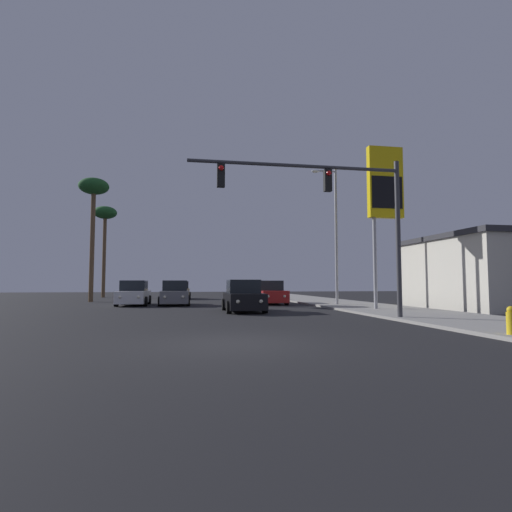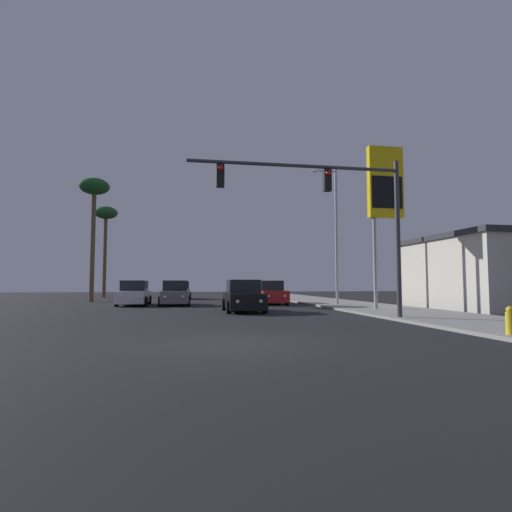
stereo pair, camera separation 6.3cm
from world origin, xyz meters
TOP-DOWN VIEW (x-y plane):
  - ground_plane at (0.00, 0.00)m, footprint 120.00×120.00m
  - sidewalk_right at (9.50, 10.00)m, footprint 5.00×60.00m
  - car_white at (-4.75, 18.11)m, footprint 2.04×4.32m
  - car_tan at (-1.90, 28.88)m, footprint 2.04×4.32m
  - car_grey at (-2.02, 17.96)m, footprint 2.04×4.32m
  - car_red at (4.66, 18.11)m, footprint 2.04×4.32m
  - car_black at (1.76, 11.00)m, footprint 2.04×4.31m
  - traffic_light_mast at (4.86, 5.26)m, footprint 8.79×0.36m
  - street_lamp at (8.39, 15.01)m, footprint 1.74×0.24m
  - gas_station_sign at (9.67, 10.42)m, footprint 2.00×0.42m
  - fire_hydrant at (7.48, -0.46)m, footprint 0.24×0.34m
  - palm_tree_mid at (-8.85, 24.00)m, footprint 2.40×2.40m
  - palm_tree_far at (-9.90, 34.00)m, footprint 2.40×2.40m

SIDE VIEW (x-z plane):
  - ground_plane at x=0.00m, z-range 0.00..0.00m
  - sidewalk_right at x=9.50m, z-range 0.00..0.12m
  - fire_hydrant at x=7.48m, z-range 0.11..0.87m
  - car_white at x=-4.75m, z-range -0.08..1.60m
  - car_tan at x=-1.90m, z-range -0.08..1.60m
  - car_grey at x=-2.02m, z-range -0.08..1.60m
  - car_red at x=4.66m, z-range -0.08..1.60m
  - car_black at x=1.76m, z-range -0.08..1.60m
  - traffic_light_mast at x=4.86m, z-range 1.55..8.05m
  - street_lamp at x=8.39m, z-range 0.62..9.62m
  - gas_station_sign at x=9.67m, z-range 2.12..11.12m
  - palm_tree_far at x=-9.90m, z-range 3.56..13.20m
  - palm_tree_mid at x=-8.85m, z-range 3.73..13.83m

